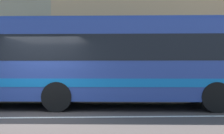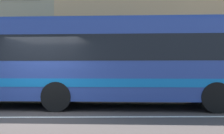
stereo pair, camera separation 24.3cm
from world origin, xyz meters
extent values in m
plane|color=#443B37|center=(0.00, 0.00, 0.00)|extent=(160.00, 160.00, 0.00)
cube|color=silver|center=(0.00, 0.00, 0.00)|extent=(60.00, 0.16, 0.01)
cube|color=#235B1C|center=(0.90, 5.54, 0.57)|extent=(21.63, 1.10, 1.13)
cube|color=tan|center=(9.97, 13.66, 7.00)|extent=(22.73, 8.42, 13.99)
cube|color=navy|center=(1.27, 2.13, 1.73)|extent=(11.28, 3.27, 2.76)
cube|color=black|center=(1.27, 2.13, 2.14)|extent=(10.61, 3.24, 0.88)
cube|color=#0F69B7|center=(1.27, 2.13, 0.97)|extent=(11.06, 3.28, 0.28)
cube|color=navy|center=(1.27, 2.13, 3.17)|extent=(10.81, 2.83, 0.12)
cylinder|color=black|center=(5.90, 3.00, 0.50)|extent=(1.02, 0.34, 1.00)
cylinder|color=black|center=(5.75, 0.66, 0.50)|extent=(1.02, 0.34, 1.00)
cylinder|color=black|center=(0.66, 3.35, 0.50)|extent=(1.02, 0.34, 1.00)
cylinder|color=black|center=(0.51, 1.01, 0.50)|extent=(1.02, 0.34, 1.00)
camera|label=1|loc=(1.98, -7.42, 1.38)|focal=40.20mm
camera|label=2|loc=(2.22, -7.43, 1.38)|focal=40.20mm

